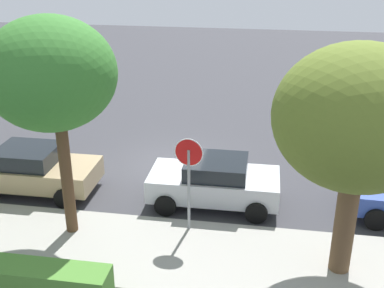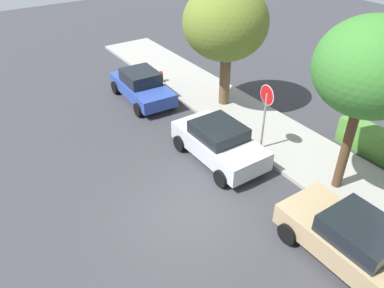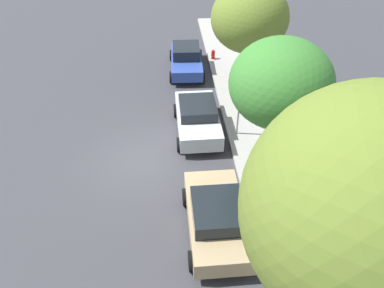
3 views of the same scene
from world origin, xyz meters
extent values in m
plane|color=#38383D|center=(0.00, 0.00, 0.00)|extent=(60.00, 60.00, 0.00)
cube|color=#9E9B93|center=(0.00, 5.36, 0.07)|extent=(32.00, 3.11, 0.14)
cylinder|color=gray|center=(-1.41, 4.22, 1.25)|extent=(0.08, 0.08, 2.49)
cylinder|color=white|center=(-1.41, 4.22, 2.42)|extent=(0.76, 0.10, 0.77)
cylinder|color=red|center=(-1.41, 4.22, 2.42)|extent=(0.72, 0.10, 0.72)
cube|color=silver|center=(-1.88, 2.50, 0.65)|extent=(3.90, 1.83, 0.70)
cube|color=black|center=(-1.94, 2.50, 1.23)|extent=(1.84, 1.60, 0.47)
cylinder|color=black|center=(-0.57, 3.41, 0.32)|extent=(0.64, 0.22, 0.64)
cylinder|color=black|center=(-0.56, 1.60, 0.32)|extent=(0.64, 0.22, 0.64)
cylinder|color=black|center=(-3.21, 3.39, 0.32)|extent=(0.64, 0.22, 0.64)
cylinder|color=black|center=(-3.20, 1.59, 0.32)|extent=(0.64, 0.22, 0.64)
cube|color=tan|center=(3.85, 2.59, 0.63)|extent=(3.95, 1.86, 0.66)
cube|color=black|center=(4.04, 2.59, 1.22)|extent=(1.84, 1.63, 0.51)
cylinder|color=black|center=(5.19, 1.68, 0.32)|extent=(0.64, 0.22, 0.64)
cylinder|color=black|center=(2.50, 3.50, 0.32)|extent=(0.64, 0.22, 0.64)
cylinder|color=black|center=(2.51, 1.66, 0.32)|extent=(0.64, 0.22, 0.64)
cylinder|color=black|center=(-6.51, 3.20, 0.32)|extent=(0.65, 0.24, 0.64)
cylinder|color=black|center=(-6.57, 1.49, 0.32)|extent=(0.65, 0.24, 0.64)
cylinder|color=brown|center=(-5.28, 5.37, 1.28)|extent=(0.49, 0.49, 2.55)
ellipsoid|color=olive|center=(-5.24, 5.23, 3.96)|extent=(3.67, 3.67, 3.22)
cylinder|color=#513823|center=(1.74, 4.81, 1.62)|extent=(0.31, 0.31, 3.24)
ellipsoid|color=#387A2D|center=(1.90, 4.70, 4.48)|extent=(3.24, 3.24, 2.82)
camera|label=1|loc=(-3.33, 15.37, 7.42)|focal=45.00mm
camera|label=2|loc=(7.23, -4.80, 8.41)|focal=35.00mm
camera|label=3|loc=(11.89, 1.14, 10.17)|focal=35.00mm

